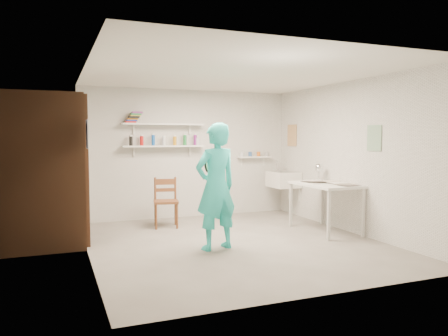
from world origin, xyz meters
name	(u,v)px	position (x,y,z in m)	size (l,w,h in m)	color
floor	(234,243)	(0.00, 0.00, -0.01)	(4.00, 4.50, 0.02)	slate
ceiling	(235,73)	(0.00, 0.00, 2.41)	(4.00, 4.50, 0.02)	silver
wall_back	(188,154)	(0.00, 2.26, 1.20)	(4.00, 0.02, 2.40)	silver
wall_front	(328,170)	(0.00, -2.26, 1.20)	(4.00, 0.02, 2.40)	silver
wall_left	(86,162)	(-2.01, 0.00, 1.20)	(0.02, 4.50, 2.40)	silver
wall_right	(351,157)	(2.01, 0.00, 1.20)	(0.02, 4.50, 2.40)	silver
doorway_recess	(83,172)	(-1.99, 1.05, 1.00)	(0.02, 0.90, 2.00)	black
corridor_box	(30,170)	(-2.70, 1.05, 1.05)	(1.40, 1.50, 2.10)	brown
door_lintel	(82,100)	(-1.97, 1.05, 2.05)	(0.06, 1.05, 0.10)	brown
door_jamb_near	(87,175)	(-1.97, 0.55, 1.00)	(0.06, 0.10, 2.00)	brown
door_jamb_far	(82,170)	(-1.97, 1.55, 1.00)	(0.06, 0.10, 2.00)	brown
shelf_lower	(164,146)	(-0.50, 2.13, 1.35)	(1.50, 0.22, 0.03)	white
shelf_upper	(164,124)	(-0.50, 2.13, 1.75)	(1.50, 0.22, 0.03)	white
ledge_shelf	(254,157)	(1.35, 2.17, 1.12)	(0.70, 0.14, 0.03)	white
poster_left	(87,134)	(-1.99, 0.05, 1.55)	(0.01, 0.28, 0.36)	#334C7F
poster_right_a	(292,135)	(1.99, 1.80, 1.55)	(0.01, 0.34, 0.42)	#995933
poster_right_b	(374,138)	(1.99, -0.55, 1.50)	(0.01, 0.30, 0.38)	#3F724C
belfast_sink	(283,179)	(1.75, 1.70, 0.70)	(0.48, 0.60, 0.30)	white
man	(216,187)	(-0.37, -0.23, 0.85)	(0.62, 0.41, 1.70)	#2AD4CB
wall_clock	(214,164)	(-0.31, -0.02, 1.14)	(0.31, 0.31, 0.04)	#CBCC8B
wooden_chair	(166,202)	(-0.64, 1.43, 0.43)	(0.40, 0.38, 0.86)	brown
work_table	(325,208)	(1.64, 0.15, 0.39)	(0.70, 1.17, 0.78)	silver
desk_lamp	(319,167)	(1.83, 0.62, 1.00)	(0.15, 0.15, 0.15)	white
spray_cans	(164,141)	(-0.50, 2.13, 1.45)	(1.26, 0.06, 0.17)	black
book_stack	(134,117)	(-1.04, 2.13, 1.86)	(0.30, 0.14, 0.20)	red
ledge_pots	(254,154)	(1.35, 2.17, 1.18)	(0.48, 0.07, 0.09)	silver
papers	(325,182)	(1.64, 0.15, 0.79)	(0.30, 0.22, 0.03)	silver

